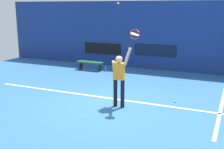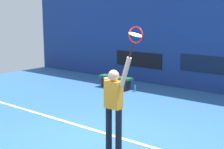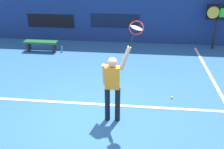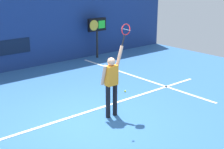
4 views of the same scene
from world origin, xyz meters
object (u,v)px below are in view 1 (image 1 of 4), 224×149
at_px(tennis_player, 119,77).
at_px(spare_ball, 175,101).
at_px(tennis_ball, 118,3).
at_px(tennis_racket, 134,35).
at_px(court_bench, 90,64).
at_px(water_bottle, 106,69).

relative_size(tennis_player, spare_ball, 29.07).
xyz_separation_m(tennis_player, tennis_ball, (-0.02, -0.07, 2.29)).
distance_m(tennis_racket, court_bench, 6.37).
relative_size(tennis_player, tennis_ball, 29.07).
height_order(tennis_ball, water_bottle, tennis_ball).
bearing_deg(tennis_ball, tennis_racket, 7.11).
xyz_separation_m(tennis_player, spare_ball, (1.60, 1.19, -0.98)).
height_order(tennis_racket, court_bench, tennis_racket).
bearing_deg(spare_ball, tennis_ball, -142.11).
xyz_separation_m(tennis_racket, tennis_ball, (-0.51, -0.06, 0.94)).
bearing_deg(tennis_player, water_bottle, 120.01).
bearing_deg(court_bench, water_bottle, 0.00).
xyz_separation_m(tennis_racket, spare_ball, (1.11, 1.20, -2.32)).
bearing_deg(tennis_racket, tennis_player, 179.51).
bearing_deg(water_bottle, court_bench, -180.00).
bearing_deg(tennis_ball, spare_ball, 37.89).
bearing_deg(tennis_racket, court_bench, 131.41).
bearing_deg(spare_ball, tennis_racket, -132.82).
distance_m(tennis_player, tennis_racket, 1.43).
height_order(tennis_racket, tennis_ball, tennis_ball).
height_order(tennis_player, spare_ball, tennis_player).
bearing_deg(spare_ball, water_bottle, 141.64).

